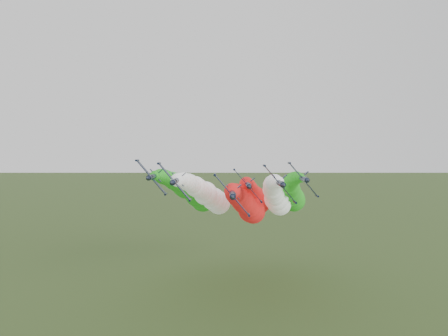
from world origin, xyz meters
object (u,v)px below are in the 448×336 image
at_px(jet_inner_left, 207,195).
at_px(jet_trail, 254,197).
at_px(jet_outer_left, 191,192).
at_px(jet_outer_right, 292,193).
at_px(jet_inner_right, 276,197).
at_px(jet_lead, 246,205).

height_order(jet_inner_left, jet_trail, jet_inner_left).
bearing_deg(jet_trail, jet_outer_left, -169.18).
xyz_separation_m(jet_inner_left, jet_trail, (17.20, 14.28, -1.99)).
xyz_separation_m(jet_inner_left, jet_outer_right, (31.35, 13.54, -0.73)).
relative_size(jet_inner_left, jet_outer_left, 0.99).
height_order(jet_inner_right, jet_outer_right, jet_outer_right).
bearing_deg(jet_lead, jet_inner_right, 37.19).
height_order(jet_inner_left, jet_inner_right, jet_inner_left).
bearing_deg(jet_outer_right, jet_outer_left, -174.28).
distance_m(jet_inner_left, jet_outer_right, 34.16).
relative_size(jet_lead, jet_trail, 1.00).
height_order(jet_lead, jet_trail, jet_trail).
bearing_deg(jet_outer_right, jet_lead, -130.86).
bearing_deg(jet_inner_right, jet_inner_left, -178.54).
bearing_deg(jet_outer_left, jet_outer_right, 5.72).
bearing_deg(jet_trail, jet_lead, -100.67).
bearing_deg(jet_outer_right, jet_inner_left, -156.64).
distance_m(jet_inner_left, jet_outer_left, 11.70).
relative_size(jet_inner_right, jet_trail, 1.00).
xyz_separation_m(jet_lead, jet_inner_right, (10.79, 8.19, 1.77)).
bearing_deg(jet_outer_left, jet_trail, 10.82).
bearing_deg(jet_trail, jet_outer_right, -2.97).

